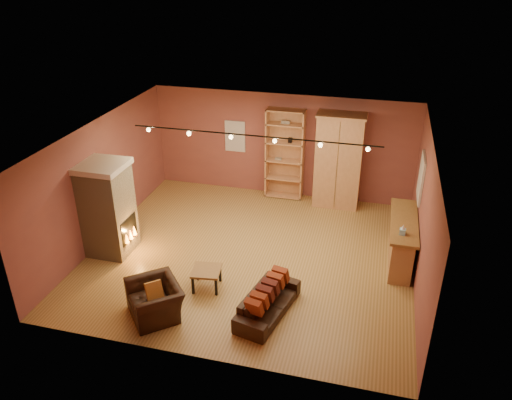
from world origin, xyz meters
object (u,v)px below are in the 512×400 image
(bookcase, at_px, (285,153))
(bar_counter, at_px, (401,240))
(armchair, at_px, (155,295))
(coffee_table, at_px, (206,272))
(loveseat, at_px, (268,298))
(armoire, at_px, (339,161))
(fireplace, at_px, (108,208))

(bookcase, xyz_separation_m, bar_counter, (3.08, -2.52, -0.75))
(armchair, height_order, coffee_table, armchair)
(loveseat, bearing_deg, armoire, 4.39)
(bar_counter, bearing_deg, coffee_table, -151.96)
(armoire, xyz_separation_m, coffee_table, (-2.08, -4.32, -0.89))
(armoire, bearing_deg, fireplace, -142.40)
(fireplace, xyz_separation_m, bar_counter, (6.24, 1.20, -0.56))
(bookcase, bearing_deg, armoire, -7.50)
(bookcase, xyz_separation_m, armoire, (1.43, -0.19, 0.00))
(bookcase, distance_m, armoire, 1.44)
(bookcase, relative_size, loveseat, 1.44)
(bookcase, xyz_separation_m, armchair, (-1.29, -5.53, -0.81))
(fireplace, height_order, armoire, armoire)
(loveseat, bearing_deg, coffee_table, 83.68)
(bar_counter, height_order, armchair, bar_counter)
(loveseat, height_order, coffee_table, loveseat)
(armchair, bearing_deg, fireplace, -175.02)
(bar_counter, relative_size, coffee_table, 3.28)
(coffee_table, bearing_deg, armoire, 64.26)
(armoire, distance_m, bar_counter, 2.95)
(bar_counter, relative_size, armchair, 1.74)
(fireplace, distance_m, loveseat, 4.14)
(bookcase, distance_m, armchair, 5.74)
(armoire, height_order, armchair, armoire)
(bar_counter, bearing_deg, loveseat, -133.83)
(fireplace, height_order, loveseat, fireplace)
(bookcase, bearing_deg, armchair, -103.11)
(bookcase, bearing_deg, coffee_table, -98.25)
(armoire, relative_size, armchair, 2.10)
(fireplace, relative_size, armchair, 1.79)
(armoire, relative_size, bar_counter, 1.21)
(coffee_table, bearing_deg, bookcase, 81.75)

